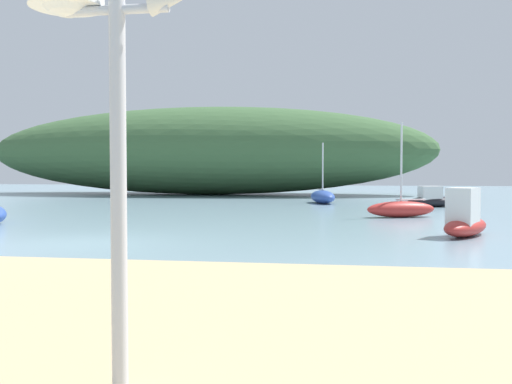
% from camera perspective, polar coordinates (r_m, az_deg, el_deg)
% --- Properties ---
extents(ground_plane, '(120.00, 120.00, 0.00)m').
position_cam_1_polar(ground_plane, '(14.88, -17.33, -5.03)').
color(ground_plane, '#7A99A8').
extents(distant_hill, '(36.06, 10.82, 6.91)m').
position_cam_1_polar(distant_hill, '(44.65, -5.19, 4.20)').
color(distant_hill, '#3D6038').
rests_on(distant_hill, ground).
extents(mast_structure, '(1.19, 0.55, 3.27)m').
position_cam_1_polar(mast_structure, '(4.47, -17.34, 16.12)').
color(mast_structure, silver).
rests_on(mast_structure, beach_sand).
extents(motorboat_by_sandbar, '(2.01, 2.71, 1.37)m').
position_cam_1_polar(motorboat_by_sandbar, '(16.71, 20.56, -2.66)').
color(motorboat_by_sandbar, '#B72D28').
rests_on(motorboat_by_sandbar, ground).
extents(sailboat_west_reach, '(2.99, 1.86, 3.79)m').
position_cam_1_polar(sailboat_west_reach, '(22.93, 14.61, -1.65)').
color(sailboat_west_reach, '#B72D28').
rests_on(sailboat_west_reach, ground).
extents(motorboat_near_shore, '(3.14, 1.68, 1.07)m').
position_cam_1_polar(motorboat_near_shore, '(30.12, 17.76, -0.72)').
color(motorboat_near_shore, black).
rests_on(motorboat_near_shore, ground).
extents(sailboat_mid_channel, '(2.02, 3.55, 3.46)m').
position_cam_1_polar(sailboat_mid_channel, '(32.08, 6.83, -0.47)').
color(sailboat_mid_channel, '#2D4C9E').
rests_on(sailboat_mid_channel, ground).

